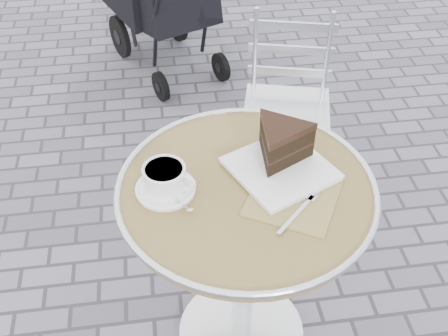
{
  "coord_description": "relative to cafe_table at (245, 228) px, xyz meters",
  "views": [
    {
      "loc": [
        -0.21,
        -1.08,
        1.79
      ],
      "look_at": [
        -0.06,
        0.03,
        0.78
      ],
      "focal_mm": 45.0,
      "sensor_mm": 36.0,
      "label": 1
    }
  ],
  "objects": [
    {
      "name": "bistro_chair",
      "position": [
        0.33,
        0.83,
        -0.08
      ],
      "size": [
        0.43,
        0.43,
        0.79
      ],
      "rotation": [
        0.0,
        0.0,
        -0.25
      ],
      "color": "silver",
      "rests_on": "ground"
    },
    {
      "name": "ground",
      "position": [
        0.0,
        0.0,
        -0.57
      ],
      "size": [
        80.0,
        80.0,
        0.0
      ],
      "primitive_type": "plane",
      "color": "slate",
      "rests_on": "ground"
    },
    {
      "name": "cafe_table",
      "position": [
        0.0,
        0.0,
        0.0
      ],
      "size": [
        0.72,
        0.72,
        0.74
      ],
      "color": "silver",
      "rests_on": "ground"
    },
    {
      "name": "cake_plate_set",
      "position": [
        0.11,
        0.07,
        0.23
      ],
      "size": [
        0.33,
        0.42,
        0.13
      ],
      "rotation": [
        0.0,
        0.0,
        0.43
      ],
      "color": "#937A50",
      "rests_on": "cafe_table"
    },
    {
      "name": "cappuccino_set",
      "position": [
        -0.22,
        0.02,
        0.2
      ],
      "size": [
        0.16,
        0.18,
        0.08
      ],
      "rotation": [
        0.0,
        0.0,
        -0.4
      ],
      "color": "white",
      "rests_on": "cafe_table"
    }
  ]
}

